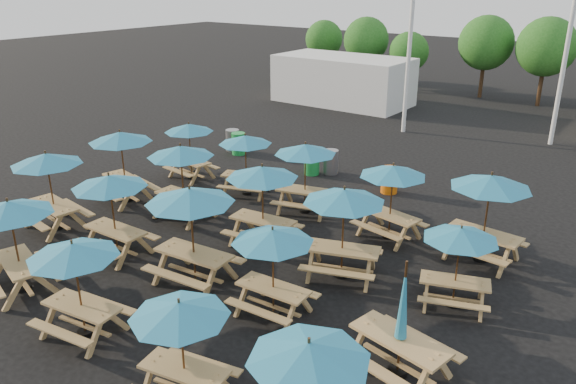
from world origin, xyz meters
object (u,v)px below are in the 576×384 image
Objects in this scene: picnic_unit_13 at (273,242)px; picnic_unit_18 at (460,239)px; picnic_unit_1 at (47,164)px; waste_bin_1 at (239,144)px; waste_bin_4 at (390,180)px; picnic_unit_16 at (309,359)px; picnic_unit_17 at (401,330)px; picnic_unit_14 at (344,202)px; picnic_unit_19 at (490,187)px; picnic_unit_9 at (190,202)px; picnic_unit_12 at (180,316)px; waste_bin_3 at (331,162)px; picnic_unit_15 at (393,175)px; picnic_unit_4 at (10,214)px; picnic_unit_2 at (121,141)px; picnic_unit_3 at (189,131)px; picnic_unit_7 at (245,143)px; picnic_unit_5 at (110,186)px; waste_bin_0 at (233,140)px; picnic_unit_11 at (305,154)px; picnic_unit_6 at (181,156)px; waste_bin_2 at (312,163)px; picnic_unit_10 at (262,177)px; picnic_unit_8 at (74,256)px.

picnic_unit_13 reaches higher than picnic_unit_18.
waste_bin_1 is (-0.54, 9.20, -1.63)m from picnic_unit_1.
waste_bin_1 is 1.00× the size of waste_bin_4.
picnic_unit_16 is 2.92m from picnic_unit_17.
picnic_unit_14 is 1.13× the size of picnic_unit_16.
picnic_unit_9 is at bearing -130.10° from picnic_unit_19.
picnic_unit_1 is at bearing 175.24° from picnic_unit_18.
picnic_unit_12 is (8.72, -2.93, -0.30)m from picnic_unit_1.
picnic_unit_17 reaches higher than picnic_unit_18.
waste_bin_3 is (-4.64, 12.34, -1.33)m from picnic_unit_12.
picnic_unit_9 is at bearing -173.21° from picnic_unit_18.
picnic_unit_1 is at bearing 176.72° from picnic_unit_9.
picnic_unit_16 is 12.51m from waste_bin_4.
picnic_unit_15 is at bearing 129.44° from picnic_unit_17.
picnic_unit_4 is at bearing -143.90° from picnic_unit_9.
picnic_unit_19 reaches higher than picnic_unit_2.
picnic_unit_16 is 2.46× the size of waste_bin_3.
picnic_unit_3 is at bearing -80.54° from waste_bin_1.
picnic_unit_7 is at bearing 132.71° from picnic_unit_14.
picnic_unit_17 reaches higher than picnic_unit_2.
picnic_unit_4 reaches higher than picnic_unit_5.
picnic_unit_11 is at bearing -30.20° from waste_bin_0.
picnic_unit_2 is 2.61× the size of waste_bin_3.
picnic_unit_17 reaches higher than picnic_unit_7.
picnic_unit_13 is (5.69, -2.69, -0.23)m from picnic_unit_6.
picnic_unit_13 reaches higher than picnic_unit_12.
picnic_unit_5 is 1.01× the size of picnic_unit_16.
picnic_unit_13 is 0.98× the size of picnic_unit_18.
picnic_unit_19 is at bearing 34.07° from picnic_unit_1.
picnic_unit_16 is 0.94× the size of picnic_unit_19.
picnic_unit_11 is 0.98× the size of picnic_unit_17.
picnic_unit_6 reaches higher than picnic_unit_4.
picnic_unit_15 is 2.39× the size of waste_bin_2.
picnic_unit_10 is 2.52× the size of waste_bin_3.
picnic_unit_7 is 0.90× the size of picnic_unit_14.
picnic_unit_6 is at bearing -98.60° from waste_bin_2.
picnic_unit_8 is at bearing -61.81° from waste_bin_0.
picnic_unit_10 is at bearing 83.77° from picnic_unit_9.
picnic_unit_6 is 2.56× the size of waste_bin_3.
picnic_unit_5 is 1.04× the size of picnic_unit_15.
picnic_unit_12 is 2.20× the size of waste_bin_4.
picnic_unit_17 is at bearing -1.34° from picnic_unit_5.
picnic_unit_3 is (0.03, 5.78, -0.24)m from picnic_unit_1.
picnic_unit_11 is at bearing 117.78° from picnic_unit_14.
picnic_unit_9 reaches higher than picnic_unit_18.
picnic_unit_9 is 0.97× the size of picnic_unit_14.
picnic_unit_8 is 8.45m from picnic_unit_11.
picnic_unit_4 is 6.41m from picnic_unit_10.
picnic_unit_10 reaches higher than picnic_unit_11.
picnic_unit_6 is at bearing -102.66° from waste_bin_3.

